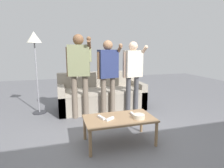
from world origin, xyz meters
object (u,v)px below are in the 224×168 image
game_remote_nunchuk (139,118)px  game_remote_wand_near (133,114)px  player_left (79,67)px  coffee_table (119,121)px  snack_bowl (139,116)px  game_remote_wand_spare (101,117)px  player_center (108,70)px  game_remote_wand_far (110,119)px  player_right (133,69)px  couch (101,96)px  floor_lamp (34,45)px

game_remote_nunchuk → game_remote_wand_near: bearing=94.8°
player_left → coffee_table: bearing=-70.2°
snack_bowl → game_remote_wand_spare: 0.54m
player_center → game_remote_nunchuk: bearing=-85.1°
game_remote_wand_near → game_remote_wand_far: size_ratio=1.02×
player_right → game_remote_wand_spare: size_ratio=9.02×
couch → player_center: bearing=-87.1°
player_center → game_remote_wand_spare: (-0.39, -1.08, -0.56)m
game_remote_wand_near → snack_bowl: bearing=-78.3°
game_remote_wand_spare → player_right: bearing=49.9°
game_remote_wand_far → game_remote_wand_spare: (-0.10, 0.08, -0.00)m
coffee_table → player_right: bearing=59.5°
player_left → game_remote_wand_far: (0.27, -1.21, -0.63)m
snack_bowl → player_left: size_ratio=0.10×
player_right → player_left: bearing=179.4°
couch → game_remote_wand_spare: bearing=-102.9°
couch → snack_bowl: couch is taller
snack_bowl → player_right: bearing=71.6°
coffee_table → game_remote_wand_near: bearing=12.3°
player_right → coffee_table: bearing=-120.5°
player_left → game_remote_wand_near: size_ratio=11.13×
floor_lamp → snack_bowl: bearing=-50.3°
coffee_table → game_remote_wand_far: game_remote_wand_far is taller
player_center → player_left: bearing=175.4°
coffee_table → game_remote_wand_near: game_remote_wand_near is taller
player_center → player_right: size_ratio=1.01×
player_center → game_remote_wand_near: size_ratio=10.40×
player_right → floor_lamp: bearing=164.0°
couch → game_remote_wand_far: (-0.26, -1.69, 0.11)m
coffee_table → player_center: player_center is taller
coffee_table → couch: bearing=86.2°
couch → player_center: 0.85m
couch → game_remote_wand_spare: size_ratio=11.42×
player_right → game_remote_wand_near: 1.31m
game_remote_nunchuk → couch: bearing=94.3°
player_center → player_right: player_center is taller
game_remote_wand_far → floor_lamp: bearing=121.9°
game_remote_wand_near → game_remote_wand_spare: 0.49m
coffee_table → game_remote_wand_far: bearing=-165.8°
coffee_table → player_right: size_ratio=0.67×
coffee_table → player_center: size_ratio=0.66×
couch → coffee_table: (-0.11, -1.65, 0.05)m
player_center → coffee_table: bearing=-97.0°
couch → player_center: (0.03, -0.52, 0.67)m
floor_lamp → game_remote_wand_spare: (0.98, -1.66, -1.03)m
player_left → game_remote_wand_spare: 1.29m
coffee_table → game_remote_wand_near: (0.23, 0.05, 0.06)m
coffee_table → player_left: player_left is taller
snack_bowl → player_right: size_ratio=0.11×
player_left → player_right: size_ratio=1.08×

